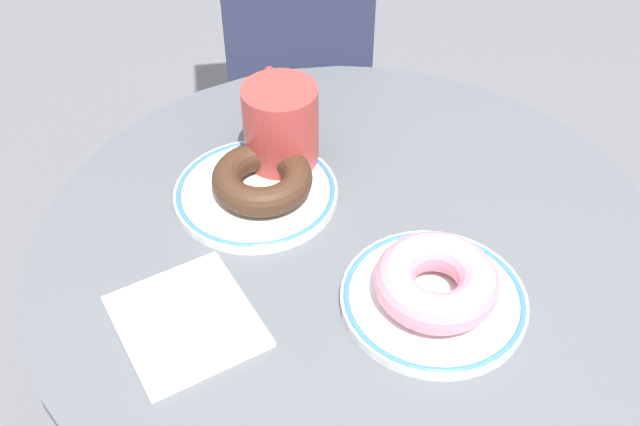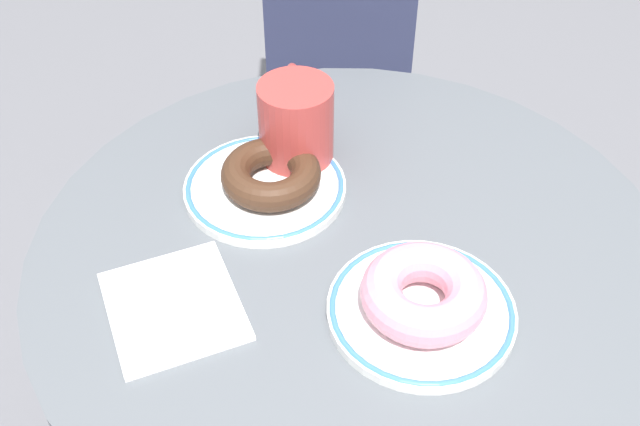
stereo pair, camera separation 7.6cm
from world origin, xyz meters
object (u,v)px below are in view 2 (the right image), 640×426
plate_left (265,187)px  plate_right (421,310)px  donut_chocolate (271,174)px  donut_pink_frosted (424,293)px  paper_napkin (173,305)px  coffee_mug (296,123)px  cafe_table (346,380)px

plate_left → plate_right: bearing=14.5°
donut_chocolate → donut_pink_frosted: bearing=13.5°
paper_napkin → coffee_mug: coffee_mug is taller
cafe_table → donut_chocolate: 0.30m
cafe_table → coffee_mug: coffee_mug is taller
plate_right → cafe_table: bearing=-174.2°
plate_right → donut_pink_frosted: (-0.00, -0.00, 0.03)m
paper_napkin → coffee_mug: bearing=126.1°
donut_pink_frosted → plate_left: bearing=-165.5°
cafe_table → coffee_mug: bearing=176.4°
plate_left → donut_chocolate: bearing=45.2°
plate_right → donut_chocolate: 0.23m
cafe_table → paper_napkin: 0.32m
coffee_mug → plate_left: bearing=-57.7°
plate_left → coffee_mug: size_ratio=1.43×
donut_chocolate → paper_napkin: donut_chocolate is taller
donut_pink_frosted → paper_napkin: size_ratio=0.88×
cafe_table → coffee_mug: (-0.15, 0.01, 0.30)m
plate_right → paper_napkin: 0.24m
cafe_table → plate_left: size_ratio=4.07×
plate_right → paper_napkin: plate_right is taller
plate_left → paper_napkin: plate_left is taller
paper_napkin → plate_right: bearing=60.5°
donut_chocolate → coffee_mug: size_ratio=0.87×
cafe_table → plate_right: bearing=5.8°
plate_right → donut_chocolate: donut_chocolate is taller
cafe_table → donut_pink_frosted: bearing=5.8°
cafe_table → donut_pink_frosted: 0.30m
donut_pink_frosted → donut_chocolate: bearing=-166.5°
donut_chocolate → coffee_mug: 0.07m
plate_left → plate_right: same height
plate_left → paper_napkin: (0.11, -0.15, -0.00)m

